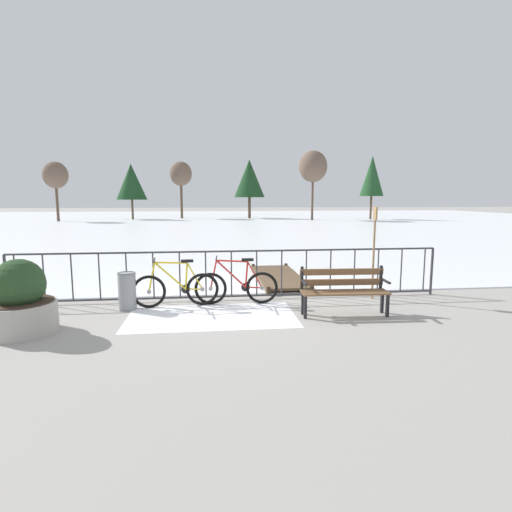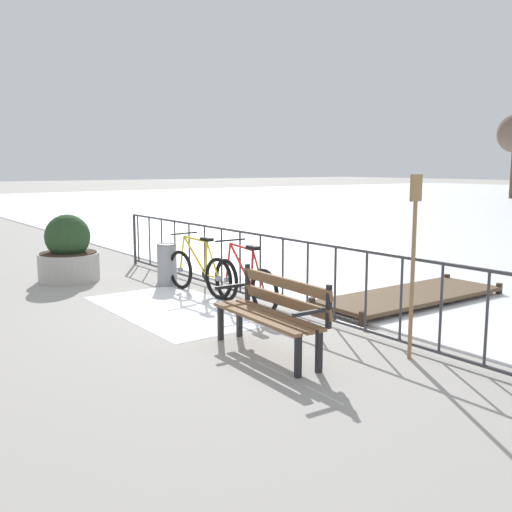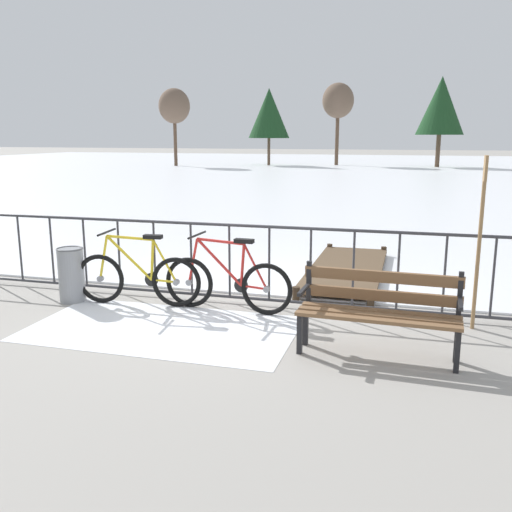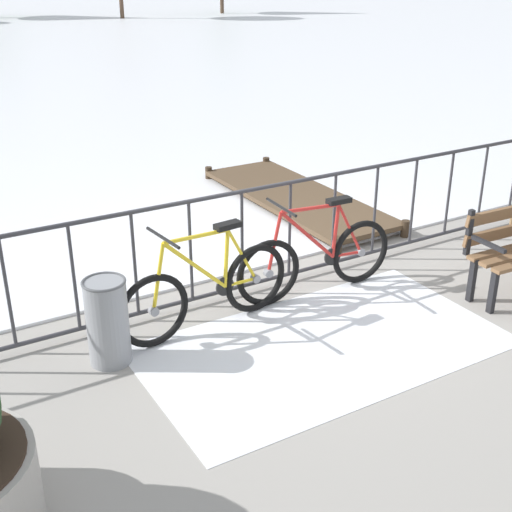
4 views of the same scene
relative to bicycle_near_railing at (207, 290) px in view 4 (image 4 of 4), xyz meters
The scene contains 7 objects.
ground_plane 1.26m from the bicycle_near_railing, 20.14° to the left, with size 160.00×160.00×0.00m, color #9E9991.
snow_patch 1.11m from the bicycle_near_railing, 48.58° to the right, with size 3.07×1.71×0.01m, color white.
railing_fence 1.22m from the bicycle_near_railing, 20.14° to the left, with size 9.06×0.06×1.07m.
bicycle_near_railing is the anchor object (origin of this frame).
bicycle_second 1.21m from the bicycle_near_railing, ahead, with size 1.71×0.52×0.97m.
trash_bin 0.94m from the bicycle_near_railing, behind, with size 0.35×0.35×0.73m.
wooden_dock 3.36m from the bicycle_near_railing, 42.81° to the left, with size 1.10×3.23×0.20m.
Camera 4 is at (-3.45, -5.17, 3.04)m, focal length 47.60 mm.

